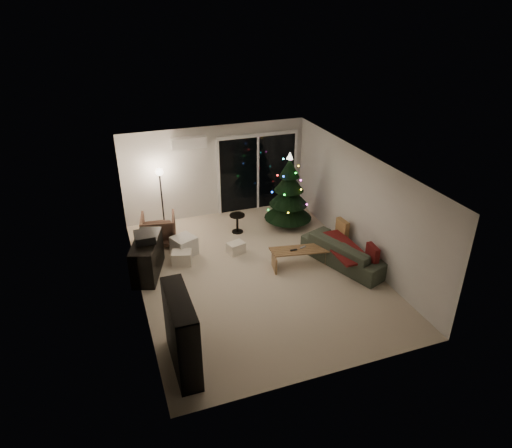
{
  "coord_description": "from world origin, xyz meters",
  "views": [
    {
      "loc": [
        -2.89,
        -8.04,
        5.56
      ],
      "look_at": [
        0.1,
        0.3,
        1.05
      ],
      "focal_mm": 32.0,
      "sensor_mm": 36.0,
      "label": 1
    }
  ],
  "objects_px": {
    "armchair": "(159,229)",
    "coffee_table": "(299,257)",
    "media_cabinet": "(147,257)",
    "sofa": "(346,252)",
    "bookshelf": "(171,335)",
    "christmas_tree": "(289,190)"
  },
  "relations": [
    {
      "from": "armchair",
      "to": "sofa",
      "type": "distance_m",
      "value": 4.54
    },
    {
      "from": "sofa",
      "to": "coffee_table",
      "type": "bearing_deg",
      "value": 53.81
    },
    {
      "from": "armchair",
      "to": "coffee_table",
      "type": "xyz_separation_m",
      "value": [
        2.83,
        -2.11,
        -0.17
      ]
    },
    {
      "from": "sofa",
      "to": "coffee_table",
      "type": "relative_size",
      "value": 1.64
    },
    {
      "from": "coffee_table",
      "to": "christmas_tree",
      "type": "distance_m",
      "value": 2.16
    },
    {
      "from": "media_cabinet",
      "to": "armchair",
      "type": "xyz_separation_m",
      "value": [
        0.45,
        1.31,
        -0.03
      ]
    },
    {
      "from": "bookshelf",
      "to": "armchair",
      "type": "distance_m",
      "value": 4.37
    },
    {
      "from": "armchair",
      "to": "sofa",
      "type": "xyz_separation_m",
      "value": [
        3.85,
        -2.41,
        -0.07
      ]
    },
    {
      "from": "bookshelf",
      "to": "coffee_table",
      "type": "xyz_separation_m",
      "value": [
        3.28,
        2.22,
        -0.48
      ]
    },
    {
      "from": "bookshelf",
      "to": "media_cabinet",
      "type": "distance_m",
      "value": 3.04
    },
    {
      "from": "bookshelf",
      "to": "sofa",
      "type": "height_order",
      "value": "bookshelf"
    },
    {
      "from": "media_cabinet",
      "to": "sofa",
      "type": "height_order",
      "value": "media_cabinet"
    },
    {
      "from": "armchair",
      "to": "sofa",
      "type": "height_order",
      "value": "armchair"
    },
    {
      "from": "christmas_tree",
      "to": "bookshelf",
      "type": "bearing_deg",
      "value": -132.67
    },
    {
      "from": "armchair",
      "to": "coffee_table",
      "type": "bearing_deg",
      "value": 153.94
    },
    {
      "from": "sofa",
      "to": "media_cabinet",
      "type": "bearing_deg",
      "value": 55.61
    },
    {
      "from": "sofa",
      "to": "bookshelf",
      "type": "bearing_deg",
      "value": 94.06
    },
    {
      "from": "media_cabinet",
      "to": "coffee_table",
      "type": "distance_m",
      "value": 3.38
    },
    {
      "from": "armchair",
      "to": "coffee_table",
      "type": "height_order",
      "value": "armchair"
    },
    {
      "from": "armchair",
      "to": "christmas_tree",
      "type": "xyz_separation_m",
      "value": [
        3.38,
        -0.18,
        0.63
      ]
    },
    {
      "from": "media_cabinet",
      "to": "armchair",
      "type": "relative_size",
      "value": 1.59
    },
    {
      "from": "armchair",
      "to": "coffee_table",
      "type": "distance_m",
      "value": 3.54
    }
  ]
}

